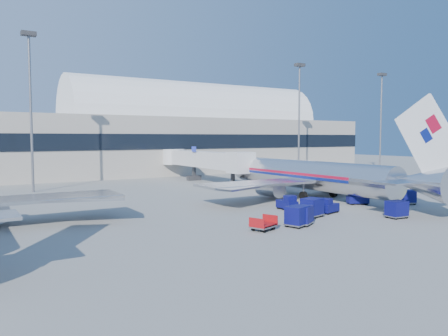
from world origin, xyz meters
TOP-DOWN VIEW (x-y plane):
  - ground at (0.00, 0.00)m, footprint 260.00×260.00m
  - terminal at (-13.60, 55.96)m, footprint 170.00×28.15m
  - airliner_main at (10.00, 4.51)m, footprint 32.00×37.26m
  - jetbridge_near at (7.60, 30.81)m, footprint 4.40×27.50m
  - mast_west at (-20.00, 30.00)m, footprint 2.00×1.20m
  - mast_east at (30.00, 30.00)m, footprint 2.00×1.20m
  - mast_far_east at (55.00, 30.00)m, footprint 2.00×1.20m
  - barrier_near at (18.00, 2.00)m, footprint 3.00×0.55m
  - barrier_mid at (21.30, 2.00)m, footprint 3.00×0.55m
  - barrier_far at (24.60, 2.00)m, footprint 3.00×0.55m
  - tug_lead at (3.16, -4.93)m, footprint 2.63×1.77m
  - tug_right at (10.38, -2.37)m, footprint 2.64×2.15m
  - tug_left at (0.94, -1.12)m, footprint 1.45×2.59m
  - cart_train_a at (0.22, -5.70)m, footprint 2.43×2.07m
  - cart_train_b at (-3.20, -8.16)m, footprint 2.45×2.28m
  - cart_train_c at (-4.09, -8.43)m, footprint 2.44×2.13m
  - cart_solo_near at (6.78, -10.44)m, footprint 2.02×1.60m
  - cart_solo_far at (15.31, -5.40)m, footprint 2.33×2.10m
  - cart_open_red at (-7.56, -8.11)m, footprint 2.59×2.20m

SIDE VIEW (x-z plane):
  - ground at x=0.00m, z-range 0.00..0.00m
  - cart_open_red at x=-7.56m, z-range 0.13..0.71m
  - barrier_near at x=18.00m, z-range 0.00..0.90m
  - barrier_mid at x=21.30m, z-range 0.00..0.90m
  - barrier_far at x=24.60m, z-range 0.00..0.90m
  - tug_right at x=10.38m, z-range -0.07..1.47m
  - tug_lead at x=3.16m, z-range -0.07..1.50m
  - tug_left at x=0.94m, z-range -0.07..1.55m
  - cart_solo_far at x=15.31m, z-range 0.06..1.74m
  - cart_solo_near at x=6.78m, z-range 0.06..1.75m
  - cart_train_b at x=-3.20m, z-range 0.06..1.79m
  - cart_train_c at x=-4.09m, z-range 0.06..1.87m
  - cart_train_a at x=0.22m, z-range 0.06..1.92m
  - airliner_main at x=10.00m, z-range -3.11..8.96m
  - jetbridge_near at x=7.60m, z-range 0.80..7.05m
  - terminal at x=-13.60m, z-range -2.98..18.02m
  - mast_west at x=-20.00m, z-range 3.49..26.09m
  - mast_east at x=30.00m, z-range 3.49..26.09m
  - mast_far_east at x=55.00m, z-range 3.49..26.09m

